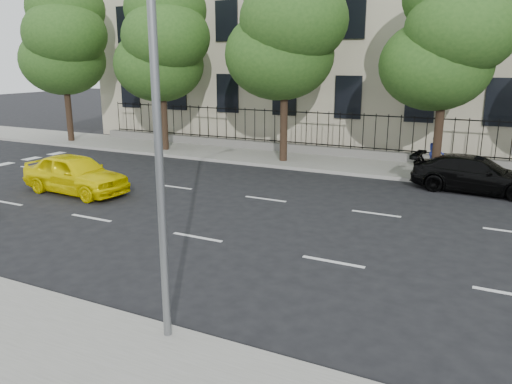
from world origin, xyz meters
TOP-DOWN VIEW (x-y plane):
  - ground at (0.00, 0.00)m, footprint 120.00×120.00m
  - far_sidewalk at (0.00, 14.00)m, footprint 60.00×4.00m
  - lane_markings at (0.00, 4.75)m, footprint 49.60×4.62m
  - iron_fence at (0.00, 15.70)m, footprint 30.00×0.50m
  - street_light at (2.50, -1.77)m, footprint 0.25×3.32m
  - tree_a at (-15.96, 13.36)m, footprint 5.71×5.31m
  - tree_b at (-8.96, 13.36)m, footprint 5.53×5.12m
  - tree_c at (-1.96, 13.36)m, footprint 5.89×5.50m
  - tree_d at (5.04, 13.36)m, footprint 5.34×4.94m
  - yellow_taxi at (-6.76, 4.61)m, footprint 4.47×2.03m
  - black_sedan at (6.67, 11.50)m, footprint 4.82×2.25m
  - pedestrian_far at (4.88, 14.11)m, footprint 0.87×0.96m

SIDE VIEW (x-z plane):
  - ground at x=0.00m, z-range 0.00..0.00m
  - lane_markings at x=0.00m, z-range 0.00..0.01m
  - far_sidewalk at x=0.00m, z-range 0.00..0.15m
  - iron_fence at x=0.00m, z-range -0.45..1.75m
  - black_sedan at x=6.67m, z-range 0.00..1.36m
  - yellow_taxi at x=-6.76m, z-range 0.00..1.49m
  - pedestrian_far at x=4.88m, z-range 0.15..1.77m
  - street_light at x=2.50m, z-range 1.12..9.17m
  - tree_d at x=5.04m, z-range 1.42..10.26m
  - tree_b at x=-8.96m, z-range 1.35..10.33m
  - tree_a at x=-15.96m, z-range 1.43..10.82m
  - tree_c at x=-1.96m, z-range 1.51..11.31m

